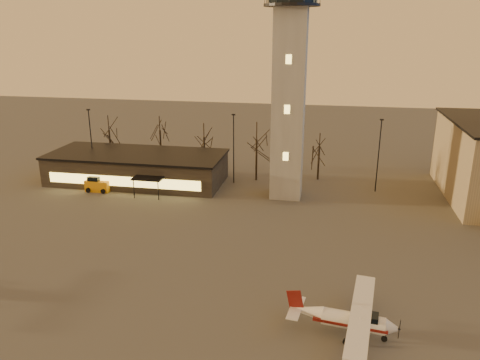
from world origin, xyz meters
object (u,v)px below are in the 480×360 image
object	(u,v)px
terminal	(137,167)
service_cart	(98,185)
cessna_front	(355,324)
control_tower	(290,72)

from	to	relation	value
terminal	service_cart	distance (m)	6.39
terminal	cessna_front	size ratio (longest dim) A/B	2.32
control_tower	service_cart	xyz separation A→B (m)	(-25.76, -3.00, -15.52)
cessna_front	terminal	bearing A→B (deg)	140.88
control_tower	cessna_front	bearing A→B (deg)	-75.00
control_tower	service_cart	size ratio (longest dim) A/B	9.69
cessna_front	service_cart	distance (m)	42.71
terminal	service_cart	size ratio (longest dim) A/B	7.55
terminal	cessna_front	world-z (taller)	terminal
service_cart	terminal	bearing A→B (deg)	53.57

